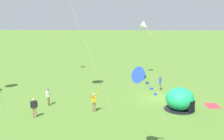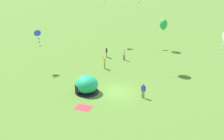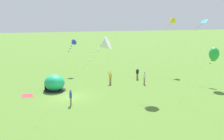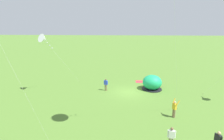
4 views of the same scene
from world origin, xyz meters
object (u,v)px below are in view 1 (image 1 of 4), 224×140
(person_flying_kite, at_px, (94,101))
(kite_white, at_px, (145,26))
(person_center_field, at_px, (160,82))
(person_watching_sky, at_px, (34,107))
(kite_blue, at_px, (142,76))
(popup_tent, at_px, (180,99))
(person_near_tent, at_px, (48,96))

(person_flying_kite, height_order, kite_white, kite_white)
(person_center_field, height_order, person_watching_sky, same)
(person_center_field, relative_size, kite_white, 0.22)
(person_watching_sky, distance_m, kite_blue, 11.69)
(person_flying_kite, xyz_separation_m, kite_white, (15.17, -5.43, 6.21))
(popup_tent, relative_size, kite_blue, 0.48)
(person_center_field, bearing_deg, person_watching_sky, 127.91)
(person_near_tent, relative_size, person_watching_sky, 1.00)
(kite_blue, bearing_deg, kite_white, -4.03)
(kite_white, bearing_deg, person_center_field, -169.32)
(person_flying_kite, bearing_deg, person_near_tent, 72.49)
(person_center_field, bearing_deg, popup_tent, -171.22)
(person_center_field, xyz_separation_m, person_near_tent, (-6.06, 11.51, 0.00))
(popup_tent, xyz_separation_m, person_watching_sky, (-2.66, 12.81, -0.03))
(person_watching_sky, bearing_deg, popup_tent, -78.28)
(popup_tent, relative_size, person_near_tent, 1.63)
(person_flying_kite, relative_size, kite_blue, 0.33)
(kite_white, bearing_deg, popup_tent, -170.19)
(popup_tent, bearing_deg, kite_blue, 155.96)
(person_near_tent, distance_m, kite_blue, 13.50)
(person_flying_kite, distance_m, person_center_field, 10.19)
(person_center_field, distance_m, kite_white, 9.98)
(person_flying_kite, distance_m, person_near_tent, 4.86)
(person_watching_sky, xyz_separation_m, kite_white, (16.84, -10.36, 6.24))
(person_near_tent, distance_m, kite_white, 18.12)
(person_flying_kite, xyz_separation_m, person_watching_sky, (-1.67, 4.92, -0.03))
(person_center_field, bearing_deg, person_flying_kite, 137.57)
(person_center_field, distance_m, person_watching_sky, 14.96)
(person_flying_kite, bearing_deg, person_watching_sky, 108.69)
(popup_tent, bearing_deg, person_near_tent, 87.85)
(kite_blue, relative_size, kite_white, 0.74)
(popup_tent, bearing_deg, person_center_field, 8.78)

